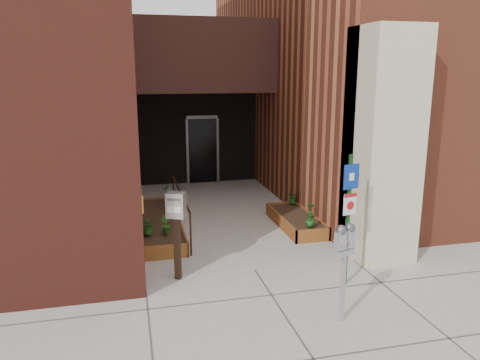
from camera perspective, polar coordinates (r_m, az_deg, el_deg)
ground at (r=8.79m, az=1.87°, el=-10.98°), size 80.00×80.00×0.00m
architecture at (r=14.82m, az=-6.20°, el=18.44°), size 20.00×14.60×10.00m
planter_left at (r=11.00m, az=-9.78°, el=-5.38°), size 0.90×3.60×0.30m
planter_right at (r=11.16m, az=6.81°, el=-5.00°), size 0.80×2.20×0.30m
handrail at (r=10.81m, az=-7.25°, el=-2.22°), size 0.04×3.34×0.90m
parking_meter at (r=6.87m, az=12.61°, el=-7.93°), size 0.35×0.23×1.50m
sign_post at (r=7.97m, az=13.15°, el=-3.19°), size 0.30×0.11×2.27m
payment_dropbox at (r=8.14m, az=-7.76°, el=-4.53°), size 0.38×0.33×1.58m
shrub_left_a at (r=9.87m, az=-11.17°, el=-5.40°), size 0.41×0.41×0.39m
shrub_left_b at (r=9.86m, az=-9.10°, el=-5.38°), size 0.28×0.28×0.38m
shrub_left_c at (r=11.81m, az=-8.72°, el=-2.21°), size 0.31×0.31×0.40m
shrub_left_d at (r=12.45m, az=-8.99°, el=-1.47°), size 0.22×0.22×0.37m
shrub_right_a at (r=10.26m, az=8.56°, el=-4.71°), size 0.24×0.24×0.35m
shrub_right_b at (r=10.89m, az=8.62°, el=-3.62°), size 0.26×0.26×0.36m
shrub_right_c at (r=11.96m, az=6.46°, el=-2.12°), size 0.29×0.29×0.32m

